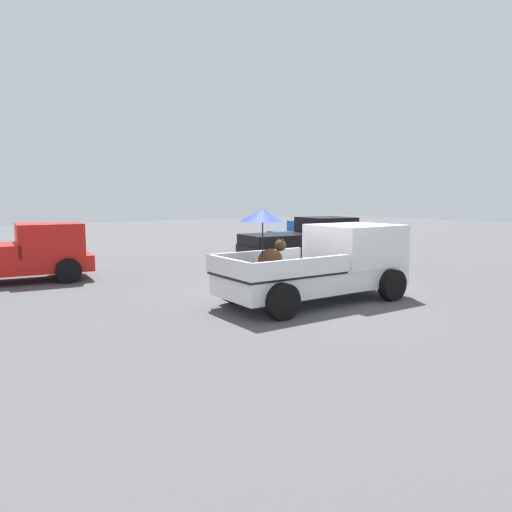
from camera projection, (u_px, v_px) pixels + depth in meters
name	position (u px, v px, depth m)	size (l,w,h in m)	color
ground_plane	(314.00, 302.00, 12.34)	(80.00, 80.00, 0.00)	#4C4C4F
pickup_truck_main	(328.00, 263.00, 12.47)	(5.05, 2.25, 2.34)	black
pickup_truck_red	(305.00, 241.00, 19.25)	(4.96, 2.57, 1.80)	black
pickup_truck_far	(16.00, 254.00, 15.02)	(4.95, 2.54, 1.80)	black
parked_sedan_near	(310.00, 232.00, 26.06)	(4.44, 2.28, 1.33)	black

